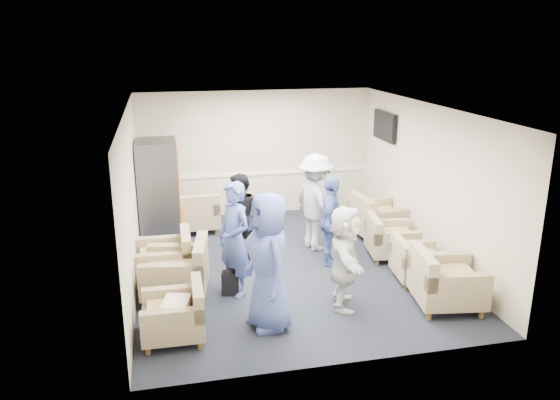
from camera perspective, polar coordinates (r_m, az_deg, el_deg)
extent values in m
plane|color=black|center=(9.46, 0.74, -6.86)|extent=(6.00, 6.00, 0.00)
plane|color=silver|center=(8.73, 0.81, 9.59)|extent=(6.00, 6.00, 0.00)
cube|color=#C1B6A0|center=(11.86, -2.56, 4.89)|extent=(5.00, 0.02, 2.70)
cube|color=#C1B6A0|center=(6.28, 7.09, -6.27)|extent=(5.00, 0.02, 2.70)
cube|color=#C1B6A0|center=(8.80, -15.29, 0.04)|extent=(0.02, 6.00, 2.70)
cube|color=#C1B6A0|center=(9.86, 15.06, 1.85)|extent=(0.02, 6.00, 2.70)
cube|color=white|center=(11.94, -2.52, 2.76)|extent=(4.98, 0.04, 0.06)
cube|color=black|center=(11.29, 10.89, 7.61)|extent=(0.07, 1.00, 0.58)
cube|color=black|center=(11.27, 10.73, 7.61)|extent=(0.01, 0.92, 0.50)
cube|color=#53545B|center=(11.33, 11.04, 6.86)|extent=(0.04, 0.10, 0.25)
cube|color=#8D7C5B|center=(7.38, -11.10, -12.36)|extent=(0.81, 0.81, 0.26)
cube|color=#9C8656|center=(7.30, -11.18, -11.15)|extent=(0.56, 0.52, 0.09)
cube|color=#8D7C5B|center=(7.23, -8.59, -10.01)|extent=(0.15, 0.79, 0.37)
cube|color=#8D7C5B|center=(8.45, -10.85, -8.07)|extent=(1.08, 1.08, 0.31)
cube|color=#9C8656|center=(8.36, -10.93, -6.76)|extent=(0.74, 0.70, 0.11)
cube|color=#8D7C5B|center=(8.25, -8.28, -5.70)|extent=(0.30, 0.95, 0.44)
cube|color=#8D7C5B|center=(8.96, -12.05, -6.80)|extent=(0.89, 0.89, 0.29)
cube|color=#9C8656|center=(8.88, -12.12, -5.64)|extent=(0.62, 0.58, 0.10)
cube|color=#8D7C5B|center=(8.82, -9.81, -4.58)|extent=(0.16, 0.88, 0.41)
cube|color=#8D7C5B|center=(8.37, 17.04, -8.82)|extent=(1.05, 1.05, 0.30)
cube|color=#9C8656|center=(8.29, 17.16, -7.53)|extent=(0.72, 0.69, 0.11)
cube|color=#8D7C5B|center=(8.10, 14.69, -6.65)|extent=(0.29, 0.94, 0.43)
cube|color=#8D7C5B|center=(9.11, 14.28, -6.80)|extent=(0.83, 0.83, 0.25)
cube|color=#9C8656|center=(9.04, 14.36, -5.81)|extent=(0.57, 0.54, 0.09)
cube|color=#8D7C5B|center=(8.89, 12.50, -5.15)|extent=(0.21, 0.77, 0.36)
cube|color=#8D7C5B|center=(9.92, 11.58, -4.52)|extent=(0.92, 0.92, 0.27)
cube|color=#9C8656|center=(9.85, 11.64, -3.53)|extent=(0.63, 0.60, 0.10)
cube|color=#8D7C5B|center=(9.72, 9.76, -2.81)|extent=(0.25, 0.82, 0.38)
cube|color=#8D7C5B|center=(10.81, 10.28, -2.45)|extent=(1.01, 1.01, 0.30)
cube|color=#9C8656|center=(10.75, 10.34, -1.42)|extent=(0.70, 0.66, 0.11)
cube|color=#8D7C5B|center=(10.53, 8.56, -0.80)|extent=(0.25, 0.93, 0.43)
cube|color=#8D7C5B|center=(11.17, -8.74, -1.81)|extent=(0.91, 0.91, 0.29)
cube|color=#9C8656|center=(11.11, -8.78, -0.86)|extent=(0.59, 0.63, 0.10)
cube|color=#8D7C5B|center=(10.72, -8.59, -0.65)|extent=(0.88, 0.18, 0.41)
cube|color=#53545B|center=(10.76, -12.62, 1.09)|extent=(0.76, 0.91, 1.91)
cube|color=#EE3504|center=(10.74, -10.58, 1.71)|extent=(0.02, 0.77, 1.53)
cube|color=black|center=(10.97, -10.35, -2.32)|extent=(0.02, 0.45, 0.12)
cube|color=black|center=(8.44, -5.21, -8.63)|extent=(0.29, 0.23, 0.36)
sphere|color=black|center=(8.37, -5.24, -7.63)|extent=(0.18, 0.18, 0.18)
cube|color=white|center=(7.27, -10.81, -10.69)|extent=(0.42, 0.49, 0.12)
imported|color=#4458A3|center=(7.23, -1.21, -6.45)|extent=(0.77, 1.02, 1.89)
imported|color=#4458A3|center=(8.19, -4.80, -4.12)|extent=(0.68, 0.77, 1.76)
imported|color=black|center=(9.54, -4.08, -1.78)|extent=(0.87, 0.93, 1.53)
imported|color=silver|center=(9.93, 3.76, -0.25)|extent=(1.00, 1.30, 1.78)
imported|color=#4458A3|center=(9.29, 5.31, -2.21)|extent=(0.70, 0.99, 1.56)
imported|color=silver|center=(7.87, 6.76, -5.96)|extent=(0.83, 1.50, 1.54)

